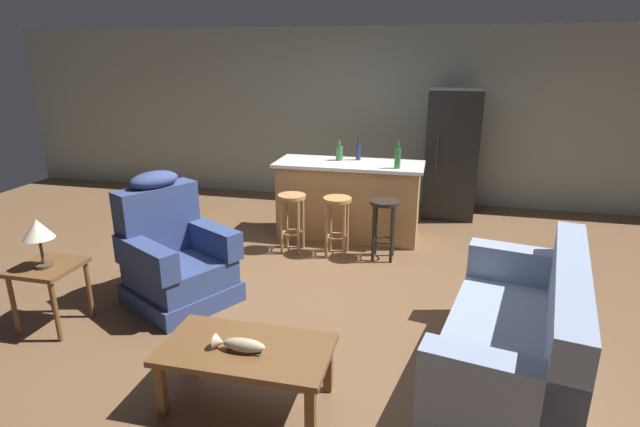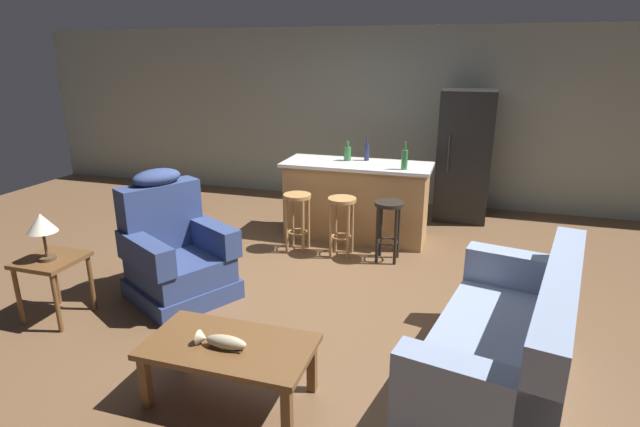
{
  "view_description": "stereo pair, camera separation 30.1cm",
  "coord_description": "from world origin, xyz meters",
  "px_view_note": "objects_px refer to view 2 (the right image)",
  "views": [
    {
      "loc": [
        1.03,
        -4.54,
        2.22
      ],
      "look_at": [
        -0.02,
        -0.1,
        0.75
      ],
      "focal_mm": 28.0,
      "sensor_mm": 36.0,
      "label": 1
    },
    {
      "loc": [
        1.32,
        -4.46,
        2.22
      ],
      "look_at": [
        -0.02,
        -0.1,
        0.75
      ],
      "focal_mm": 28.0,
      "sensor_mm": 36.0,
      "label": 2
    }
  ],
  "objects_px": {
    "refrigerator": "(464,156)",
    "bottle_short_amber": "(405,159)",
    "couch": "(508,348)",
    "bar_stool_right": "(389,220)",
    "table_lamp": "(42,225)",
    "bottle_tall_green": "(348,153)",
    "bar_stool_left": "(297,211)",
    "bottle_wine_dark": "(367,152)",
    "coffee_table": "(229,351)",
    "bar_stool_middle": "(342,216)",
    "recliner_near_lamp": "(175,253)",
    "end_table": "(52,269)",
    "fish_figurine": "(221,342)",
    "kitchen_island": "(356,200)"
  },
  "relations": [
    {
      "from": "end_table",
      "to": "bar_stool_middle",
      "type": "height_order",
      "value": "bar_stool_middle"
    },
    {
      "from": "bottle_short_amber",
      "to": "bar_stool_middle",
      "type": "bearing_deg",
      "value": -144.1
    },
    {
      "from": "end_table",
      "to": "bottle_tall_green",
      "type": "bearing_deg",
      "value": 56.64
    },
    {
      "from": "refrigerator",
      "to": "bottle_short_amber",
      "type": "bearing_deg",
      "value": -114.35
    },
    {
      "from": "fish_figurine",
      "to": "bottle_tall_green",
      "type": "height_order",
      "value": "bottle_tall_green"
    },
    {
      "from": "recliner_near_lamp",
      "to": "fish_figurine",
      "type": "bearing_deg",
      "value": -18.54
    },
    {
      "from": "bottle_tall_green",
      "to": "bar_stool_right",
      "type": "bearing_deg",
      "value": -48.21
    },
    {
      "from": "bar_stool_left",
      "to": "bar_stool_right",
      "type": "bearing_deg",
      "value": 0.0
    },
    {
      "from": "bar_stool_left",
      "to": "bottle_wine_dark",
      "type": "bearing_deg",
      "value": 52.28
    },
    {
      "from": "bar_stool_right",
      "to": "kitchen_island",
      "type": "bearing_deg",
      "value": 129.14
    },
    {
      "from": "couch",
      "to": "recliner_near_lamp",
      "type": "relative_size",
      "value": 1.69
    },
    {
      "from": "table_lamp",
      "to": "bar_stool_right",
      "type": "height_order",
      "value": "table_lamp"
    },
    {
      "from": "end_table",
      "to": "bar_stool_middle",
      "type": "bearing_deg",
      "value": 46.5
    },
    {
      "from": "coffee_table",
      "to": "couch",
      "type": "relative_size",
      "value": 0.54
    },
    {
      "from": "recliner_near_lamp",
      "to": "end_table",
      "type": "bearing_deg",
      "value": -108.58
    },
    {
      "from": "table_lamp",
      "to": "refrigerator",
      "type": "height_order",
      "value": "refrigerator"
    },
    {
      "from": "end_table",
      "to": "refrigerator",
      "type": "xyz_separation_m",
      "value": [
        3.25,
        3.95,
        0.42
      ]
    },
    {
      "from": "kitchen_island",
      "to": "refrigerator",
      "type": "distance_m",
      "value": 1.76
    },
    {
      "from": "recliner_near_lamp",
      "to": "bar_stool_left",
      "type": "relative_size",
      "value": 1.76
    },
    {
      "from": "bar_stool_right",
      "to": "bottle_short_amber",
      "type": "bearing_deg",
      "value": 79.53
    },
    {
      "from": "coffee_table",
      "to": "fish_figurine",
      "type": "relative_size",
      "value": 3.24
    },
    {
      "from": "coffee_table",
      "to": "bar_stool_right",
      "type": "height_order",
      "value": "bar_stool_right"
    },
    {
      "from": "fish_figurine",
      "to": "bar_stool_right",
      "type": "bearing_deg",
      "value": 77.24
    },
    {
      "from": "bar_stool_right",
      "to": "table_lamp",
      "type": "bearing_deg",
      "value": -139.64
    },
    {
      "from": "coffee_table",
      "to": "table_lamp",
      "type": "distance_m",
      "value": 2.07
    },
    {
      "from": "couch",
      "to": "refrigerator",
      "type": "relative_size",
      "value": 1.15
    },
    {
      "from": "bottle_short_amber",
      "to": "refrigerator",
      "type": "bearing_deg",
      "value": 65.65
    },
    {
      "from": "kitchen_island",
      "to": "bottle_wine_dark",
      "type": "bearing_deg",
      "value": 66.78
    },
    {
      "from": "table_lamp",
      "to": "bottle_tall_green",
      "type": "relative_size",
      "value": 1.7
    },
    {
      "from": "coffee_table",
      "to": "fish_figurine",
      "type": "xyz_separation_m",
      "value": [
        -0.02,
        -0.05,
        0.1
      ]
    },
    {
      "from": "couch",
      "to": "bar_stool_right",
      "type": "xyz_separation_m",
      "value": [
        -1.16,
        2.04,
        0.13
      ]
    },
    {
      "from": "couch",
      "to": "bottle_short_amber",
      "type": "distance_m",
      "value": 2.81
    },
    {
      "from": "bottle_wine_dark",
      "to": "fish_figurine",
      "type": "bearing_deg",
      "value": -92.91
    },
    {
      "from": "end_table",
      "to": "bottle_wine_dark",
      "type": "height_order",
      "value": "bottle_wine_dark"
    },
    {
      "from": "bar_stool_right",
      "to": "bottle_wine_dark",
      "type": "height_order",
      "value": "bottle_wine_dark"
    },
    {
      "from": "coffee_table",
      "to": "bar_stool_middle",
      "type": "relative_size",
      "value": 1.62
    },
    {
      "from": "couch",
      "to": "bar_stool_left",
      "type": "height_order",
      "value": "couch"
    },
    {
      "from": "couch",
      "to": "table_lamp",
      "type": "distance_m",
      "value": 3.73
    },
    {
      "from": "coffee_table",
      "to": "couch",
      "type": "bearing_deg",
      "value": 19.36
    },
    {
      "from": "bar_stool_left",
      "to": "coffee_table",
      "type": "bearing_deg",
      "value": -79.91
    },
    {
      "from": "refrigerator",
      "to": "bottle_short_amber",
      "type": "xyz_separation_m",
      "value": [
        -0.63,
        -1.39,
        0.19
      ]
    },
    {
      "from": "bottle_tall_green",
      "to": "coffee_table",
      "type": "bearing_deg",
      "value": -88.82
    },
    {
      "from": "couch",
      "to": "recliner_near_lamp",
      "type": "bearing_deg",
      "value": -0.28
    },
    {
      "from": "bar_stool_middle",
      "to": "kitchen_island",
      "type": "bearing_deg",
      "value": 88.3
    },
    {
      "from": "table_lamp",
      "to": "bottle_wine_dark",
      "type": "relative_size",
      "value": 1.39
    },
    {
      "from": "bottle_short_amber",
      "to": "table_lamp",
      "type": "bearing_deg",
      "value": -135.19
    },
    {
      "from": "coffee_table",
      "to": "kitchen_island",
      "type": "distance_m",
      "value": 3.29
    },
    {
      "from": "bar_stool_left",
      "to": "bottle_tall_green",
      "type": "relative_size",
      "value": 2.81
    },
    {
      "from": "bar_stool_middle",
      "to": "recliner_near_lamp",
      "type": "bearing_deg",
      "value": -131.2
    },
    {
      "from": "bar_stool_left",
      "to": "bottle_wine_dark",
      "type": "distance_m",
      "value": 1.18
    }
  ]
}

